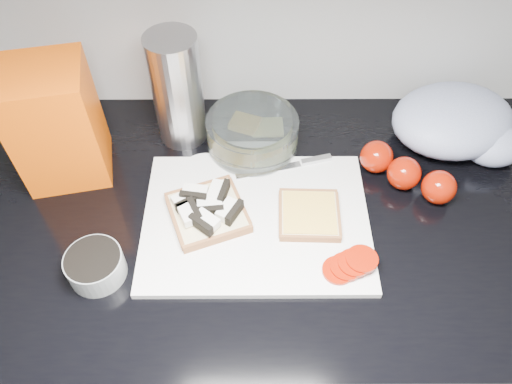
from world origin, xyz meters
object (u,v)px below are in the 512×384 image
bread_bag (56,124)px  steel_canister (177,90)px  cutting_board (256,221)px  glass_bowl (252,135)px

bread_bag → steel_canister: size_ratio=0.99×
bread_bag → steel_canister: steel_canister is taller
bread_bag → cutting_board: bearing=-32.1°
glass_bowl → steel_canister: steel_canister is taller
bread_bag → glass_bowl: bearing=-3.1°
cutting_board → bread_bag: size_ratio=1.74×
bread_bag → steel_canister: bearing=12.2°
cutting_board → glass_bowl: size_ratio=2.23×
cutting_board → glass_bowl: bearing=92.0°
cutting_board → steel_canister: steel_canister is taller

